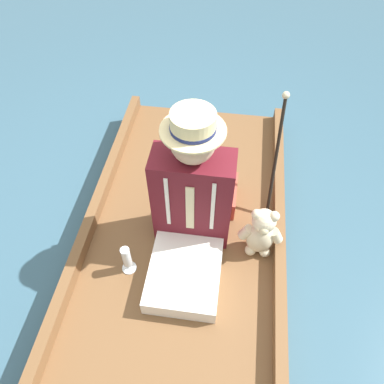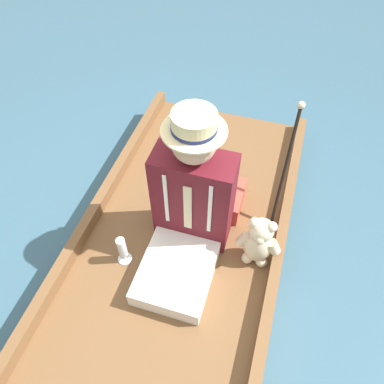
{
  "view_description": "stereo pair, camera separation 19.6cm",
  "coord_description": "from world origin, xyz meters",
  "px_view_note": "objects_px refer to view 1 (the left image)",
  "views": [
    {
      "loc": [
        -0.22,
        1.15,
        2.07
      ],
      "look_at": [
        -0.05,
        -0.08,
        0.55
      ],
      "focal_mm": 35.0,
      "sensor_mm": 36.0,
      "label": 1
    },
    {
      "loc": [
        -0.42,
        1.11,
        2.07
      ],
      "look_at": [
        -0.05,
        -0.08,
        0.55
      ],
      "focal_mm": 35.0,
      "sensor_mm": 36.0,
      "label": 2
    }
  ],
  "objects_px": {
    "seated_person": "(191,206)",
    "walking_cane": "(278,146)",
    "teddy_bear": "(261,233)",
    "wine_glass": "(127,258)"
  },
  "relations": [
    {
      "from": "seated_person",
      "to": "walking_cane",
      "type": "xyz_separation_m",
      "value": [
        -0.45,
        -0.45,
        0.07
      ]
    },
    {
      "from": "seated_person",
      "to": "teddy_bear",
      "type": "bearing_deg",
      "value": -178.29
    },
    {
      "from": "seated_person",
      "to": "teddy_bear",
      "type": "distance_m",
      "value": 0.43
    },
    {
      "from": "wine_glass",
      "to": "walking_cane",
      "type": "xyz_separation_m",
      "value": [
        -0.77,
        -0.68,
        0.29
      ]
    },
    {
      "from": "wine_glass",
      "to": "walking_cane",
      "type": "height_order",
      "value": "walking_cane"
    },
    {
      "from": "teddy_bear",
      "to": "walking_cane",
      "type": "relative_size",
      "value": 0.52
    },
    {
      "from": "walking_cane",
      "to": "teddy_bear",
      "type": "bearing_deg",
      "value": 83.47
    },
    {
      "from": "seated_person",
      "to": "walking_cane",
      "type": "height_order",
      "value": "seated_person"
    },
    {
      "from": "teddy_bear",
      "to": "wine_glass",
      "type": "bearing_deg",
      "value": 17.74
    },
    {
      "from": "seated_person",
      "to": "walking_cane",
      "type": "distance_m",
      "value": 0.64
    }
  ]
}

